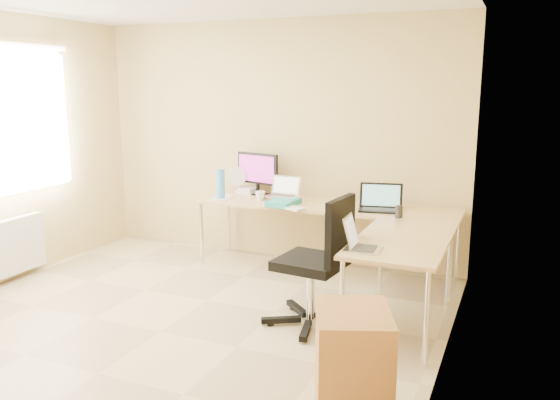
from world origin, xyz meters
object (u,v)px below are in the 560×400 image
at_px(desk_return, 400,283).
at_px(office_chair, 311,265).
at_px(desk_main, 325,239).
at_px(desk_fan, 238,181).
at_px(mug, 260,196).
at_px(laptop_center, 283,187).
at_px(laptop_black, 381,198).
at_px(keyboard, 284,206).
at_px(water_bottle, 221,184).
at_px(laptop_return, 364,237).
at_px(monitor, 258,174).
at_px(cabinet, 353,369).

xyz_separation_m(desk_return, office_chair, (-0.67, -0.24, 0.14)).
relative_size(desk_main, office_chair, 2.45).
bearing_deg(desk_return, desk_fan, 149.82).
relative_size(mug, desk_fan, 0.39).
distance_m(desk_return, laptop_center, 1.77).
bearing_deg(desk_fan, laptop_black, -34.36).
relative_size(laptop_center, keyboard, 0.68).
bearing_deg(water_bottle, mug, 9.09).
relative_size(laptop_return, office_chair, 0.28).
bearing_deg(monitor, desk_return, -18.81).
bearing_deg(desk_return, mug, 151.48).
height_order(keyboard, mug, mug).
xyz_separation_m(desk_return, monitor, (-1.82, 1.20, 0.59)).
distance_m(mug, cabinet, 2.95).
relative_size(monitor, keyboard, 1.15).
distance_m(water_bottle, office_chair, 1.80).
bearing_deg(cabinet, water_bottle, 110.91).
bearing_deg(office_chair, desk_return, 25.46).
bearing_deg(desk_fan, mug, -61.06).
bearing_deg(cabinet, laptop_return, 81.05).
height_order(laptop_black, office_chair, office_chair).
distance_m(desk_main, monitor, 1.06).
xyz_separation_m(monitor, desk_fan, (-0.24, 0.00, -0.09)).
bearing_deg(keyboard, desk_fan, 168.36).
bearing_deg(office_chair, desk_main, 109.92).
height_order(water_bottle, desk_fan, water_bottle).
bearing_deg(cabinet, office_chair, 98.10).
xyz_separation_m(desk_return, laptop_return, (-0.20, -0.42, 0.47)).
bearing_deg(laptop_return, water_bottle, 53.78).
distance_m(desk_return, monitor, 2.26).
height_order(monitor, keyboard, monitor).
bearing_deg(cabinet, desk_fan, 106.53).
relative_size(desk_main, mug, 25.13).
bearing_deg(laptop_black, desk_main, 160.80).
bearing_deg(water_bottle, desk_return, -21.77).
relative_size(mug, office_chair, 0.10).
bearing_deg(desk_main, water_bottle, -171.24).
distance_m(desk_main, office_chair, 1.28).
height_order(laptop_center, keyboard, laptop_center).
relative_size(laptop_black, water_bottle, 1.29).
xyz_separation_m(desk_main, desk_return, (0.98, -1.00, 0.00)).
height_order(desk_fan, office_chair, office_chair).
xyz_separation_m(desk_return, mug, (-1.65, 0.90, 0.41)).
bearing_deg(mug, laptop_return, -42.19).
relative_size(water_bottle, cabinet, 0.46).
relative_size(keyboard, laptop_return, 1.55).
bearing_deg(mug, laptop_black, 0.90).
xyz_separation_m(desk_return, keyboard, (-1.30, 0.70, 0.38)).
bearing_deg(cabinet, laptop_center, 99.38).
distance_m(laptop_center, mug, 0.27).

